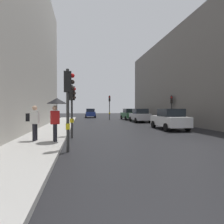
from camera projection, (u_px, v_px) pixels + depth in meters
The scene contains 12 objects.
ground_plane at pixel (186, 146), 8.55m from camera, with size 120.00×120.00×0.00m, color black.
sidewalk_kerb at pixel (52, 131), 13.21m from camera, with size 2.59×40.00×0.16m, color #A8A5A0.
traffic_light_far_median at pixel (110, 103), 27.81m from camera, with size 0.25×0.43×3.84m.
traffic_light_mid_street at pixel (171, 104), 20.70m from camera, with size 0.35×0.45×3.32m.
traffic_light_near_left at pixel (68, 95), 7.26m from camera, with size 0.44×0.26×3.39m.
traffic_light_near_right at pixel (72, 101), 10.77m from camera, with size 0.44×0.37×3.22m.
car_white_compact at pixel (170, 119), 15.19m from camera, with size 2.16×4.27×1.76m.
car_green_estate at pixel (129, 114), 28.62m from camera, with size 2.07×4.23×1.76m.
car_blue_van at pixel (90, 113), 35.31m from camera, with size 2.08×4.23×1.76m.
car_silver_hatchback at pixel (140, 115), 23.41m from camera, with size 2.11×4.25×1.76m.
pedestrian_with_umbrella at pixel (56, 107), 8.83m from camera, with size 1.00×1.00×2.14m.
pedestrian_with_black_backpack at pixel (34, 121), 8.99m from camera, with size 0.64×0.39×1.77m.
Camera 1 is at (-4.98, -7.76, 1.78)m, focal length 28.65 mm.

